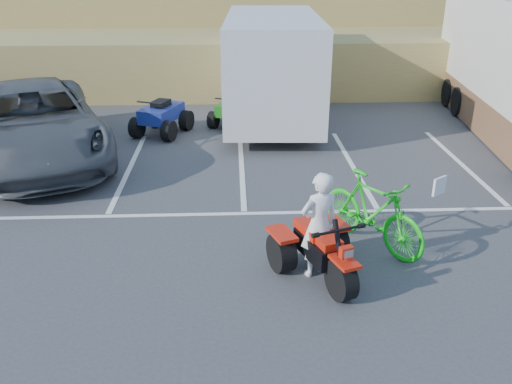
{
  "coord_description": "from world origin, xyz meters",
  "views": [
    {
      "loc": [
        -0.2,
        -7.27,
        4.73
      ],
      "look_at": [
        0.18,
        1.19,
        1.0
      ],
      "focal_mm": 38.0,
      "sensor_mm": 36.0,
      "label": 1
    }
  ],
  "objects_px": {
    "quad_atv_blue": "(163,133)",
    "quad_atv_green": "(233,125)",
    "green_dirt_bike": "(373,212)",
    "cargo_trailer": "(272,65)",
    "grey_pickup": "(35,123)",
    "red_trike_atv": "(321,278)",
    "rider": "(319,225)"
  },
  "relations": [
    {
      "from": "quad_atv_blue",
      "to": "quad_atv_green",
      "type": "height_order",
      "value": "quad_atv_blue"
    },
    {
      "from": "green_dirt_bike",
      "to": "cargo_trailer",
      "type": "bearing_deg",
      "value": 62.8
    },
    {
      "from": "quad_atv_blue",
      "to": "cargo_trailer",
      "type": "bearing_deg",
      "value": 44.32
    },
    {
      "from": "grey_pickup",
      "to": "quad_atv_green",
      "type": "height_order",
      "value": "grey_pickup"
    },
    {
      "from": "green_dirt_bike",
      "to": "quad_atv_blue",
      "type": "height_order",
      "value": "green_dirt_bike"
    },
    {
      "from": "cargo_trailer",
      "to": "quad_atv_blue",
      "type": "bearing_deg",
      "value": -154.64
    },
    {
      "from": "green_dirt_bike",
      "to": "grey_pickup",
      "type": "bearing_deg",
      "value": 110.9
    },
    {
      "from": "grey_pickup",
      "to": "red_trike_atv",
      "type": "bearing_deg",
      "value": -65.74
    },
    {
      "from": "cargo_trailer",
      "to": "grey_pickup",
      "type": "bearing_deg",
      "value": -149.5
    },
    {
      "from": "rider",
      "to": "green_dirt_bike",
      "type": "relative_size",
      "value": 0.79
    },
    {
      "from": "red_trike_atv",
      "to": "grey_pickup",
      "type": "xyz_separation_m",
      "value": [
        -6.25,
        5.86,
        0.91
      ]
    },
    {
      "from": "rider",
      "to": "cargo_trailer",
      "type": "bearing_deg",
      "value": -109.43
    },
    {
      "from": "red_trike_atv",
      "to": "quad_atv_green",
      "type": "distance_m",
      "value": 8.61
    },
    {
      "from": "cargo_trailer",
      "to": "green_dirt_bike",
      "type": "bearing_deg",
      "value": -79.23
    },
    {
      "from": "rider",
      "to": "quad_atv_blue",
      "type": "bearing_deg",
      "value": -86.4
    },
    {
      "from": "rider",
      "to": "grey_pickup",
      "type": "height_order",
      "value": "grey_pickup"
    },
    {
      "from": "cargo_trailer",
      "to": "quad_atv_blue",
      "type": "xyz_separation_m",
      "value": [
        -3.23,
        -1.35,
        -1.68
      ]
    },
    {
      "from": "grey_pickup",
      "to": "quad_atv_green",
      "type": "bearing_deg",
      "value": 5.7
    },
    {
      "from": "grey_pickup",
      "to": "quad_atv_blue",
      "type": "xyz_separation_m",
      "value": [
        2.88,
        1.88,
        -0.91
      ]
    },
    {
      "from": "green_dirt_bike",
      "to": "quad_atv_blue",
      "type": "bearing_deg",
      "value": 87.75
    },
    {
      "from": "red_trike_atv",
      "to": "quad_atv_blue",
      "type": "distance_m",
      "value": 8.44
    },
    {
      "from": "red_trike_atv",
      "to": "green_dirt_bike",
      "type": "relative_size",
      "value": 0.77
    },
    {
      "from": "rider",
      "to": "quad_atv_green",
      "type": "bearing_deg",
      "value": -101.2
    },
    {
      "from": "green_dirt_bike",
      "to": "quad_atv_green",
      "type": "distance_m",
      "value": 7.88
    },
    {
      "from": "grey_pickup",
      "to": "quad_atv_blue",
      "type": "distance_m",
      "value": 3.55
    },
    {
      "from": "green_dirt_bike",
      "to": "grey_pickup",
      "type": "xyz_separation_m",
      "value": [
        -7.27,
        4.85,
        0.25
      ]
    },
    {
      "from": "grey_pickup",
      "to": "cargo_trailer",
      "type": "height_order",
      "value": "cargo_trailer"
    },
    {
      "from": "rider",
      "to": "cargo_trailer",
      "type": "xyz_separation_m",
      "value": [
        -0.09,
        8.95,
        0.8
      ]
    },
    {
      "from": "red_trike_atv",
      "to": "green_dirt_bike",
      "type": "bearing_deg",
      "value": 24.78
    },
    {
      "from": "cargo_trailer",
      "to": "quad_atv_blue",
      "type": "distance_m",
      "value": 3.88
    },
    {
      "from": "grey_pickup",
      "to": "quad_atv_green",
      "type": "xyz_separation_m",
      "value": [
        4.9,
        2.64,
        -0.91
      ]
    },
    {
      "from": "rider",
      "to": "cargo_trailer",
      "type": "height_order",
      "value": "cargo_trailer"
    }
  ]
}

